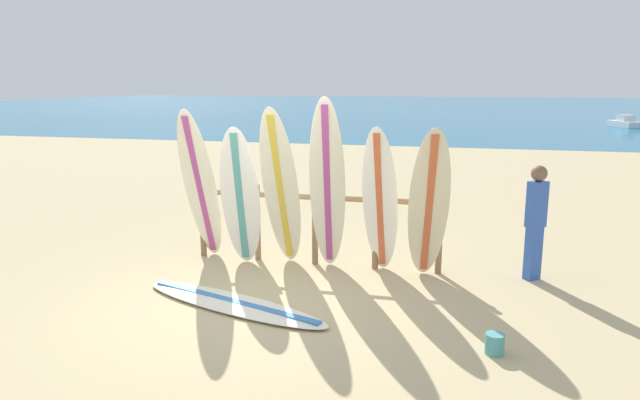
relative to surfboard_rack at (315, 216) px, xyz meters
name	(u,v)px	position (x,y,z in m)	size (l,w,h in m)	color
ground_plane	(246,303)	(-0.43, -1.72, -0.72)	(120.00, 120.00, 0.00)	tan
ocean_water	(442,107)	(-0.43, 56.28, -0.72)	(120.00, 80.00, 0.01)	#196B93
surfboard_rack	(315,216)	(0.00, 0.00, 0.00)	(3.68, 0.09, 1.16)	olive
surfboard_leaning_far_left	(200,187)	(-1.59, -0.43, 0.44)	(0.59, 1.17, 2.32)	white
surfboard_leaning_left	(240,197)	(-1.01, -0.38, 0.31)	(0.62, 0.59, 2.07)	white
surfboard_leaning_center_left	(281,190)	(-0.38, -0.41, 0.46)	(0.54, 1.06, 2.36)	silver
surfboard_leaning_center	(327,187)	(0.28, -0.39, 0.52)	(0.61, 0.96, 2.49)	silver
surfboard_leaning_center_right	(380,201)	(0.99, -0.28, 0.33)	(0.53, 0.74, 2.10)	white
surfboard_leaning_right	(429,205)	(1.65, -0.39, 0.34)	(0.68, 0.86, 2.12)	beige
surfboard_lying_on_sand	(232,303)	(-0.55, -1.84, -0.69)	(2.75, 1.39, 0.08)	silver
beachgoer_standing	(536,218)	(3.04, 0.07, 0.14)	(0.29, 0.29, 1.57)	#3359B2
small_boat_offshore	(625,123)	(11.23, 29.80, -0.47)	(1.77, 2.47, 0.71)	silver
sand_bucket	(495,344)	(2.46, -2.37, -0.62)	(0.19, 0.19, 0.21)	teal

